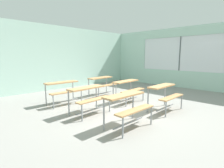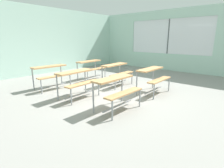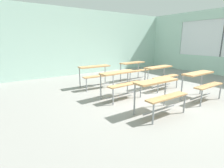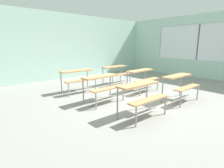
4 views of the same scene
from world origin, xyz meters
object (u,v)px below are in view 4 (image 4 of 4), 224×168
object	(u,v)px
desk_bench_r0c0	(142,92)
desk_bench_r1c1	(142,75)
desk_bench_r1c0	(103,83)
desk_bench_r2c0	(78,76)
desk_bench_r2c1	(116,71)
desk_bench_r0c1	(180,82)

from	to	relation	value
desk_bench_r0c0	desk_bench_r1c1	distance (m)	2.17
desk_bench_r0c0	desk_bench_r1c0	size ratio (longest dim) A/B	0.99
desk_bench_r0c0	desk_bench_r1c0	world-z (taller)	same
desk_bench_r2c0	desk_bench_r2c1	world-z (taller)	same
desk_bench_r0c0	desk_bench_r0c1	bearing A→B (deg)	0.34
desk_bench_r2c0	desk_bench_r2c1	size ratio (longest dim) A/B	1.00
desk_bench_r2c1	desk_bench_r1c0	bearing A→B (deg)	-144.27
desk_bench_r0c1	desk_bench_r1c1	xyz separation A→B (m)	(0.01, 1.38, 0.00)
desk_bench_r1c0	desk_bench_r2c0	xyz separation A→B (m)	(0.02, 1.39, 0.00)
desk_bench_r2c1	desk_bench_r0c0	bearing A→B (deg)	-124.97
desk_bench_r0c0	desk_bench_r2c0	world-z (taller)	same
desk_bench_r2c0	desk_bench_r2c1	xyz separation A→B (m)	(1.76, 0.02, 0.00)
desk_bench_r1c1	desk_bench_r0c0	bearing A→B (deg)	-143.20
desk_bench_r1c1	desk_bench_r2c0	world-z (taller)	same
desk_bench_r0c1	desk_bench_r2c0	bearing A→B (deg)	121.45
desk_bench_r0c1	desk_bench_r1c1	size ratio (longest dim) A/B	0.98
desk_bench_r0c0	desk_bench_r2c0	distance (m)	2.73
desk_bench_r1c0	desk_bench_r2c1	world-z (taller)	same
desk_bench_r1c0	desk_bench_r1c1	distance (m)	1.73
desk_bench_r2c1	desk_bench_r0c1	bearing A→B (deg)	-93.85
desk_bench_r1c0	desk_bench_r1c1	world-z (taller)	same
desk_bench_r1c0	desk_bench_r2c1	bearing A→B (deg)	35.76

